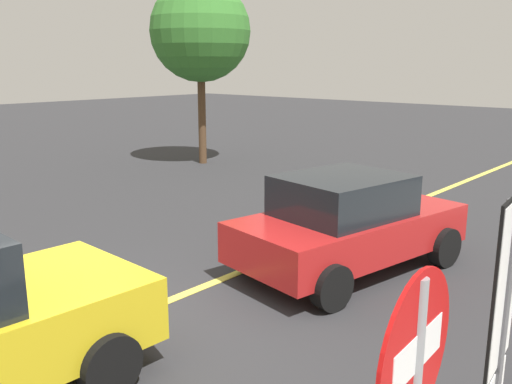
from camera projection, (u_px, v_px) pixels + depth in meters
name	position (u px, v px, depth m)	size (l,w,h in m)	color
ground_plane	(93.00, 332.00, 6.72)	(80.00, 80.00, 0.00)	#2D2D30
lane_marking_centre	(256.00, 266.00, 8.90)	(28.00, 0.16, 0.01)	#E0D14C
speed_limit_sign	(500.00, 330.00, 3.02)	(0.54, 0.08, 2.52)	#4C4C51
car_red_far_lane	(348.00, 223.00, 8.56)	(4.07, 2.46, 1.54)	red
tree_left_verge	(200.00, 31.00, 17.26)	(3.17, 3.17, 5.79)	#513823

